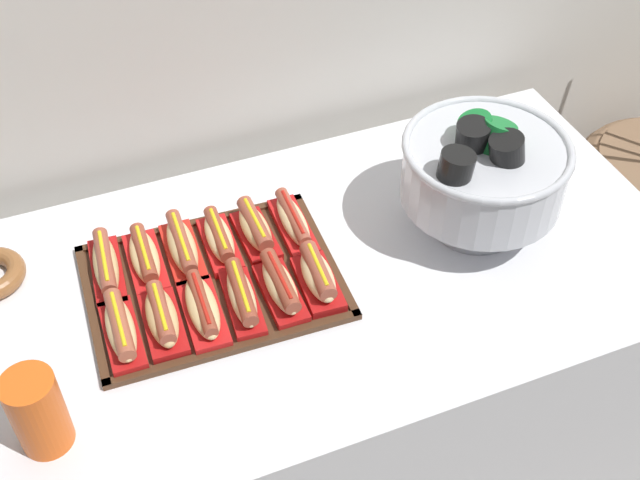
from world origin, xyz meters
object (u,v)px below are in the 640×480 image
hot_dog_9 (219,239)px  hot_dog_11 (291,222)px  serving_tray (213,283)px  hot_dog_5 (318,276)px  hot_dog_10 (255,229)px  punch_bowl (483,170)px  cup_stack (38,412)px  hot_dog_6 (106,266)px  buffet_table (315,378)px  hot_dog_2 (203,308)px  floor_vase (640,238)px  hot_dog_7 (145,258)px  hot_dog_1 (162,318)px  hot_dog_0 (121,329)px  hot_dog_3 (242,297)px  hot_dog_8 (182,247)px  hot_dog_4 (280,286)px

hot_dog_9 → hot_dog_11: 0.15m
serving_tray → hot_dog_5: (0.18, -0.09, 0.03)m
hot_dog_10 → punch_bowl: punch_bowl is taller
serving_tray → cup_stack: (-0.35, -0.23, 0.07)m
serving_tray → hot_dog_6: size_ratio=2.64×
buffet_table → punch_bowl: size_ratio=4.51×
serving_tray → hot_dog_6: hot_dog_6 is taller
cup_stack → hot_dog_2: bearing=26.1°
buffet_table → floor_vase: (1.08, 0.19, -0.12)m
hot_dog_7 → punch_bowl: (0.66, -0.13, 0.12)m
hot_dog_1 → hot_dog_7: (0.01, 0.16, -0.00)m
floor_vase → hot_dog_0: size_ratio=6.59×
hot_dog_1 → hot_dog_3: bearing=-2.1°
hot_dog_5 → hot_dog_10: 0.18m
buffet_table → serving_tray: size_ratio=3.03×
buffet_table → hot_dog_5: (-0.01, -0.05, 0.39)m
serving_tray → hot_dog_7: size_ratio=2.89×
hot_dog_1 → hot_dog_8: 0.18m
hot_dog_11 → hot_dog_4: bearing=-116.6°
serving_tray → hot_dog_11: hot_dog_11 is taller
buffet_table → hot_dog_7: 0.51m
hot_dog_0 → hot_dog_7: bearing=63.4°
hot_dog_5 → hot_dog_9: 0.22m
hot_dog_3 → hot_dog_0: bearing=177.9°
hot_dog_4 → hot_dog_7: bearing=141.6°
serving_tray → hot_dog_5: bearing=-25.9°
hot_dog_1 → hot_dog_8: (0.08, 0.16, 0.00)m
buffet_table → hot_dog_0: 0.55m
floor_vase → hot_dog_11: bearing=-176.1°
buffet_table → hot_dog_8: hot_dog_8 is taller
punch_bowl → hot_dog_3: bearing=-175.3°
hot_dog_5 → hot_dog_10: size_ratio=1.02×
serving_tray → hot_dog_5: size_ratio=3.16×
hot_dog_2 → hot_dog_5: 0.23m
hot_dog_3 → hot_dog_4: bearing=-2.1°
hot_dog_1 → hot_dog_10: 0.28m
floor_vase → hot_dog_8: bearing=-177.1°
hot_dog_1 → hot_dog_8: size_ratio=0.90×
hot_dog_10 → hot_dog_11: 0.08m
buffet_table → hot_dog_8: bearing=151.5°
buffet_table → hot_dog_7: bearing=157.3°
hot_dog_2 → hot_dog_10: size_ratio=1.15×
floor_vase → hot_dog_3: 1.37m
hot_dog_10 → hot_dog_11: (0.07, -0.00, -0.00)m
hot_dog_0 → hot_dog_3: (0.22, -0.01, 0.00)m
hot_dog_1 → hot_dog_2: bearing=-2.1°
hot_dog_9 → hot_dog_11: size_ratio=0.92×
cup_stack → hot_dog_9: bearing=38.8°
serving_tray → hot_dog_8: 0.10m
hot_dog_3 → hot_dog_7: bearing=130.2°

